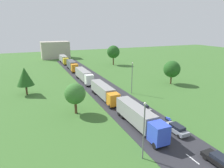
% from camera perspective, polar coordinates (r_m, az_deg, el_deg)
% --- Properties ---
extents(road, '(10.00, 140.00, 0.06)m').
position_cam_1_polar(road, '(44.90, 4.00, -6.64)').
color(road, '#2B2B30').
rests_on(road, ground).
extents(lane_marking_centre, '(0.16, 124.81, 0.01)m').
position_cam_1_polar(lane_marking_centre, '(43.51, 5.03, -7.38)').
color(lane_marking_centre, white).
rests_on(lane_marking_centre, road).
extents(truck_lead, '(2.51, 13.85, 3.70)m').
position_cam_1_polar(truck_lead, '(35.50, 7.78, -9.37)').
color(truck_lead, blue).
rests_on(truck_lead, road).
extents(truck_second, '(2.52, 13.45, 3.47)m').
position_cam_1_polar(truck_second, '(49.01, -2.33, -2.07)').
color(truck_second, orange).
rests_on(truck_second, road).
extents(truck_third, '(2.52, 13.63, 3.65)m').
position_cam_1_polar(truck_third, '(65.60, -8.08, 2.59)').
color(truck_third, white).
rests_on(truck_third, road).
extents(truck_fourth, '(2.81, 12.25, 3.71)m').
position_cam_1_polar(truck_fourth, '(83.48, -11.42, 5.34)').
color(truck_fourth, orange).
rests_on(truck_fourth, road).
extents(truck_fifth, '(2.60, 11.94, 3.66)m').
position_cam_1_polar(truck_fifth, '(100.43, -13.69, 6.98)').
color(truck_fifth, yellow).
rests_on(truck_fifth, road).
extents(car_lead, '(1.92, 4.56, 1.39)m').
position_cam_1_polar(car_lead, '(30.79, 28.65, -18.71)').
color(car_lead, black).
rests_on(car_lead, road).
extents(car_second, '(1.76, 4.57, 1.50)m').
position_cam_1_polar(car_second, '(36.00, 18.03, -12.08)').
color(car_second, '#8C939E').
rests_on(car_second, road).
extents(car_third, '(1.84, 3.95, 1.45)m').
position_cam_1_polar(car_third, '(43.04, 9.05, -6.71)').
color(car_third, gray).
rests_on(car_third, road).
extents(motorcycle_courier, '(0.28, 1.94, 0.91)m').
position_cam_1_polar(motorcycle_courier, '(39.61, 15.94, -9.70)').
color(motorcycle_courier, black).
rests_on(motorcycle_courier, road).
extents(lamppost_lead, '(0.36, 0.36, 8.26)m').
position_cam_1_polar(lamppost_lead, '(26.93, 9.16, -12.44)').
color(lamppost_lead, slate).
rests_on(lamppost_lead, ground).
extents(lamppost_second, '(0.36, 0.36, 8.47)m').
position_cam_1_polar(lamppost_second, '(52.87, 5.78, 2.20)').
color(lamppost_second, slate).
rests_on(lamppost_second, ground).
extents(tree_birch, '(4.31, 4.31, 6.47)m').
position_cam_1_polar(tree_birch, '(41.01, -10.59, -2.78)').
color(tree_birch, '#513823').
rests_on(tree_birch, ground).
extents(tree_maple, '(4.33, 4.33, 7.27)m').
position_cam_1_polar(tree_maple, '(56.44, -23.77, 1.95)').
color(tree_maple, '#513823').
rests_on(tree_maple, ground).
extents(tree_pine, '(5.88, 5.88, 9.05)m').
position_cam_1_polar(tree_pine, '(93.40, 0.39, 9.21)').
color(tree_pine, '#513823').
rests_on(tree_pine, ground).
extents(tree_elm, '(5.19, 5.19, 7.32)m').
position_cam_1_polar(tree_elm, '(64.38, 16.83, 4.11)').
color(tree_elm, '#513823').
rests_on(tree_elm, ground).
extents(distant_building, '(15.29, 8.19, 9.35)m').
position_cam_1_polar(distant_building, '(118.39, -16.00, 9.39)').
color(distant_building, '#B2A899').
rests_on(distant_building, ground).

